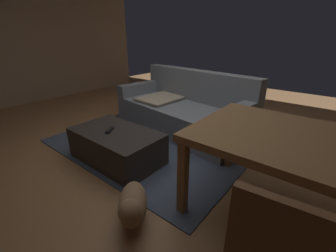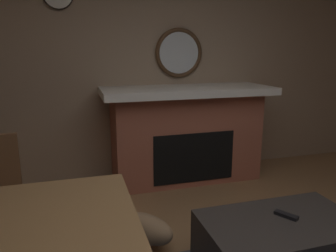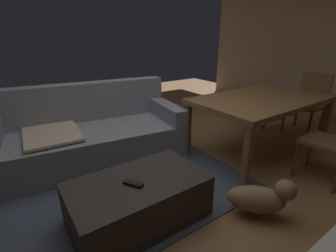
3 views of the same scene
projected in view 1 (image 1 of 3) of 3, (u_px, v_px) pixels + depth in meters
floor at (168, 154)px, 2.82m from camera, size 9.51×9.51×0.00m
wall_left at (20, 34)px, 4.56m from camera, size 0.12×5.67×2.89m
area_rug at (153, 142)px, 3.14m from camera, size 2.60×2.00×0.01m
couch at (184, 110)px, 3.50m from camera, size 2.26×1.23×0.90m
ottoman_coffee_table at (117, 146)px, 2.62m from camera, size 1.08×0.63×0.38m
tv_remote at (110, 130)px, 2.55m from camera, size 0.13×0.16×0.02m
dining_table at (319, 152)px, 1.51m from camera, size 1.75×1.04×0.74m
small_dog at (133, 204)px, 1.73m from camera, size 0.50×0.50×0.32m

